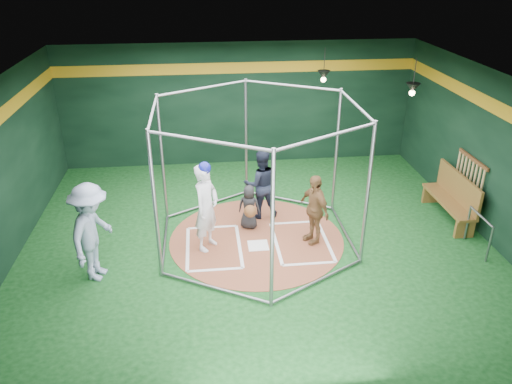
{
  "coord_description": "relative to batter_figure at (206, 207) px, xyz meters",
  "views": [
    {
      "loc": [
        -1.07,
        -9.35,
        5.71
      ],
      "look_at": [
        0.0,
        0.1,
        1.1
      ],
      "focal_mm": 35.0,
      "sensor_mm": 36.0,
      "label": 1
    }
  ],
  "objects": [
    {
      "name": "pendant_lamp_far",
      "position": [
        5.06,
        2.22,
        1.76
      ],
      "size": [
        0.34,
        0.34,
        0.9
      ],
      "color": "black",
      "rests_on": "room_shell"
    },
    {
      "name": "room_shell",
      "position": [
        1.06,
        0.23,
        0.77
      ],
      "size": [
        10.1,
        9.1,
        3.53
      ],
      "color": "#0D3913",
      "rests_on": "ground"
    },
    {
      "name": "pendant_lamp_near",
      "position": [
        3.26,
        3.82,
        1.76
      ],
      "size": [
        0.34,
        0.34,
        0.9
      ],
      "color": "black",
      "rests_on": "room_shell"
    },
    {
      "name": "bat_rack",
      "position": [
        5.99,
        0.62,
        0.07
      ],
      "size": [
        0.07,
        1.25,
        0.98
      ],
      "color": "brown",
      "rests_on": "room_shell"
    },
    {
      "name": "catcher_figure",
      "position": [
        0.96,
        0.72,
        -0.45
      ],
      "size": [
        0.58,
        0.63,
        1.03
      ],
      "color": "black",
      "rests_on": "clay_disc"
    },
    {
      "name": "visitor_leopard",
      "position": [
        2.27,
        0.0,
        -0.19
      ],
      "size": [
        0.71,
        0.99,
        1.55
      ],
      "primitive_type": "imported",
      "rotation": [
        0.0,
        0.0,
        -1.16
      ],
      "color": "#A97B48",
      "rests_on": "clay_disc"
    },
    {
      "name": "bystander_blue",
      "position": [
        -2.14,
        -0.81,
        0.0
      ],
      "size": [
        1.05,
        1.42,
        1.96
      ],
      "primitive_type": "imported",
      "rotation": [
        0.0,
        0.0,
        1.3
      ],
      "color": "#8E9EBB",
      "rests_on": "ground"
    },
    {
      "name": "batting_cage",
      "position": [
        1.06,
        0.22,
        0.52
      ],
      "size": [
        4.05,
        4.67,
        3.0
      ],
      "color": "gray",
      "rests_on": "ground"
    },
    {
      "name": "clay_disc",
      "position": [
        1.06,
        0.22,
        -0.97
      ],
      "size": [
        3.8,
        3.8,
        0.01
      ],
      "primitive_type": "cylinder",
      "color": "brown",
      "rests_on": "ground"
    },
    {
      "name": "home_plate",
      "position": [
        1.06,
        -0.08,
        -0.96
      ],
      "size": [
        0.43,
        0.43,
        0.01
      ],
      "primitive_type": "cube",
      "color": "white",
      "rests_on": "clay_disc"
    },
    {
      "name": "umpire",
      "position": [
        1.28,
        1.26,
        -0.14
      ],
      "size": [
        0.85,
        0.69,
        1.65
      ],
      "primitive_type": "imported",
      "rotation": [
        0.0,
        0.0,
        3.22
      ],
      "color": "black",
      "rests_on": "clay_disc"
    },
    {
      "name": "batter_box_left",
      "position": [
        0.11,
        -0.03,
        -0.96
      ],
      "size": [
        1.17,
        1.77,
        0.01
      ],
      "color": "white",
      "rests_on": "clay_disc"
    },
    {
      "name": "batter_figure",
      "position": [
        0.0,
        0.0,
        0.0
      ],
      "size": [
        0.75,
        0.82,
        1.95
      ],
      "color": "silver",
      "rests_on": "clay_disc"
    },
    {
      "name": "steel_railing",
      "position": [
        5.61,
        -0.73,
        -0.44
      ],
      "size": [
        0.05,
        0.94,
        0.81
      ],
      "color": "gray",
      "rests_on": "ground"
    },
    {
      "name": "dugout_bench",
      "position": [
        5.7,
        0.64,
        -0.4
      ],
      "size": [
        0.45,
        1.94,
        1.13
      ],
      "color": "brown",
      "rests_on": "ground"
    },
    {
      "name": "batter_box_right",
      "position": [
        2.01,
        -0.03,
        -0.96
      ],
      "size": [
        1.17,
        1.77,
        0.01
      ],
      "color": "white",
      "rests_on": "clay_disc"
    }
  ]
}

